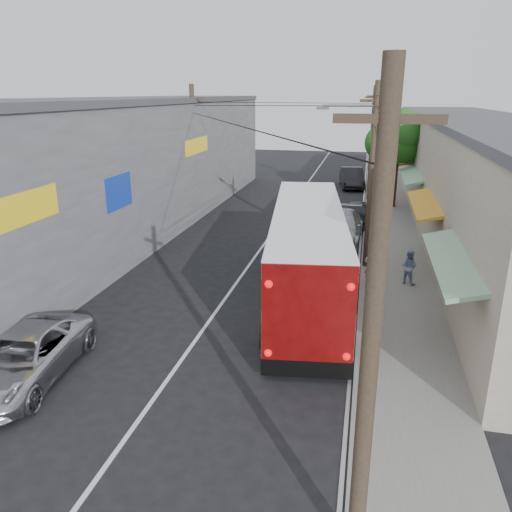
{
  "coord_description": "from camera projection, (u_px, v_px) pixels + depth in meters",
  "views": [
    {
      "loc": [
        4.97,
        -8.72,
        7.52
      ],
      "look_at": [
        1.32,
        7.73,
        1.98
      ],
      "focal_mm": 35.0,
      "sensor_mm": 36.0,
      "label": 1
    }
  ],
  "objects": [
    {
      "name": "ground",
      "position": [
        127.0,
        436.0,
        11.45
      ],
      "size": [
        120.0,
        120.0,
        0.0
      ],
      "primitive_type": "plane",
      "color": "black",
      "rests_on": "ground"
    },
    {
      "name": "sidewalk",
      "position": [
        390.0,
        229.0,
        28.65
      ],
      "size": [
        3.0,
        80.0,
        0.12
      ],
      "primitive_type": "cube",
      "color": "slate",
      "rests_on": "ground"
    },
    {
      "name": "building_right",
      "position": [
        474.0,
        172.0,
        28.61
      ],
      "size": [
        7.09,
        40.0,
        6.25
      ],
      "color": "#BBAF94",
      "rests_on": "ground"
    },
    {
      "name": "building_left",
      "position": [
        128.0,
        163.0,
        28.75
      ],
      "size": [
        7.2,
        36.0,
        7.25
      ],
      "color": "gray",
      "rests_on": "ground"
    },
    {
      "name": "utility_poles",
      "position": [
        335.0,
        155.0,
        28.37
      ],
      "size": [
        11.8,
        45.28,
        8.0
      ],
      "color": "#473828",
      "rests_on": "ground"
    },
    {
      "name": "street_tree",
      "position": [
        399.0,
        138.0,
        32.71
      ],
      "size": [
        4.4,
        4.0,
        6.6
      ],
      "color": "#3F2B19",
      "rests_on": "ground"
    },
    {
      "name": "coach_bus",
      "position": [
        307.0,
        253.0,
        18.72
      ],
      "size": [
        3.96,
        12.21,
        3.46
      ],
      "rotation": [
        0.0,
        0.0,
        0.13
      ],
      "color": "white",
      "rests_on": "ground"
    },
    {
      "name": "jeepney",
      "position": [
        23.0,
        357.0,
        13.53
      ],
      "size": [
        2.71,
        5.08,
        1.36
      ],
      "primitive_type": "imported",
      "rotation": [
        0.0,
        0.0,
        0.09
      ],
      "color": "silver",
      "rests_on": "ground"
    },
    {
      "name": "parked_suv",
      "position": [
        340.0,
        227.0,
        26.15
      ],
      "size": [
        2.45,
        5.55,
        1.58
      ],
      "primitive_type": "imported",
      "rotation": [
        0.0,
        0.0,
        -0.04
      ],
      "color": "#A3A4AB",
      "rests_on": "ground"
    },
    {
      "name": "parked_car_mid",
      "position": [
        357.0,
        214.0,
        29.6
      ],
      "size": [
        1.89,
        4.08,
        1.35
      ],
      "primitive_type": "imported",
      "rotation": [
        0.0,
        0.0,
        -0.07
      ],
      "color": "#28292D",
      "rests_on": "ground"
    },
    {
      "name": "parked_car_far",
      "position": [
        352.0,
        178.0,
        41.26
      ],
      "size": [
        2.33,
        5.08,
        1.61
      ],
      "primitive_type": "imported",
      "rotation": [
        0.0,
        0.0,
        0.13
      ],
      "color": "black",
      "rests_on": "ground"
    },
    {
      "name": "pedestrian_near",
      "position": [
        371.0,
        266.0,
        19.99
      ],
      "size": [
        0.62,
        0.46,
        1.53
      ],
      "primitive_type": "imported",
      "rotation": [
        0.0,
        0.0,
        3.32
      ],
      "color": "pink",
      "rests_on": "sidewalk"
    },
    {
      "name": "pedestrian_far",
      "position": [
        409.0,
        267.0,
        20.08
      ],
      "size": [
        0.87,
        0.81,
        1.43
      ],
      "primitive_type": "imported",
      "rotation": [
        0.0,
        0.0,
        2.64
      ],
      "color": "#7E91B7",
      "rests_on": "sidewalk"
    }
  ]
}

